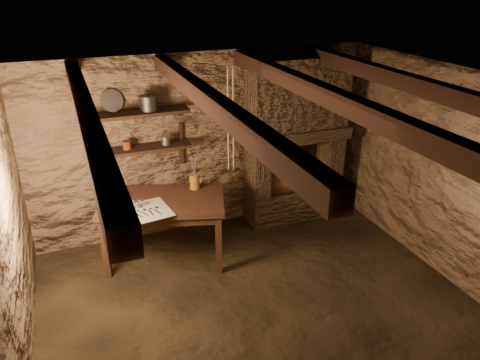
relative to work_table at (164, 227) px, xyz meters
name	(u,v)px	position (x,y,z in m)	size (l,w,h in m)	color
floor	(262,310)	(0.72, -1.33, -0.45)	(4.50, 4.50, 0.00)	black
back_wall	(203,144)	(0.72, 0.67, 0.75)	(4.50, 0.04, 2.40)	#513926
front_wall	(400,357)	(0.72, -3.33, 0.75)	(4.50, 0.04, 2.40)	#513926
left_wall	(7,258)	(-1.53, -1.33, 0.75)	(0.04, 4.00, 2.40)	#513926
right_wall	(448,176)	(2.97, -1.33, 0.75)	(0.04, 4.00, 2.40)	#513926
ceiling	(267,86)	(0.72, -1.33, 1.95)	(4.50, 4.00, 0.04)	black
beam_far_left	(86,114)	(-0.78, -1.33, 1.86)	(0.14, 3.95, 0.16)	black
beam_mid_left	(211,102)	(0.22, -1.33, 1.86)	(0.14, 3.95, 0.16)	black
beam_mid_right	(317,91)	(1.22, -1.33, 1.86)	(0.14, 3.95, 0.16)	black
beam_far_right	(408,82)	(2.22, -1.33, 1.86)	(0.14, 3.95, 0.16)	black
shelf_lower	(140,149)	(-0.13, 0.51, 0.85)	(1.25, 0.30, 0.04)	black
shelf_upper	(137,113)	(-0.13, 0.51, 1.30)	(1.25, 0.30, 0.04)	black
hearth	(295,136)	(1.97, 0.44, 0.78)	(1.43, 0.51, 2.30)	#3B2B1D
work_table	(164,227)	(0.00, 0.00, 0.00)	(1.63, 1.22, 0.83)	#381F13
linen_cloth	(141,212)	(-0.30, -0.25, 0.39)	(0.64, 0.52, 0.01)	beige
pewter_cutlery_row	(141,212)	(-0.30, -0.27, 0.40)	(0.54, 0.21, 0.01)	gray
drinking_glasses	(140,204)	(-0.28, -0.13, 0.43)	(0.21, 0.06, 0.08)	silver
stoneware_jug	(195,175)	(0.45, 0.14, 0.57)	(0.14, 0.12, 0.44)	#A66F20
wooden_bowl	(111,201)	(-0.58, 0.09, 0.42)	(0.33, 0.33, 0.12)	#976841
iron_stockpot	(149,104)	(0.02, 0.51, 1.41)	(0.22, 0.22, 0.16)	#2A2825
tin_pan	(112,101)	(-0.39, 0.61, 1.46)	(0.27, 0.27, 0.04)	#9D9E99
small_kettle	(166,140)	(0.20, 0.51, 0.93)	(0.15, 0.11, 0.16)	#9D9E99
rusty_tin	(127,145)	(-0.28, 0.51, 0.92)	(0.10, 0.10, 0.10)	#5F2713
red_pot	(298,172)	(2.01, 0.39, 0.26)	(0.25, 0.25, 0.54)	maroon
hanging_ropes	(231,119)	(0.77, -0.28, 1.35)	(0.08, 0.08, 1.20)	tan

